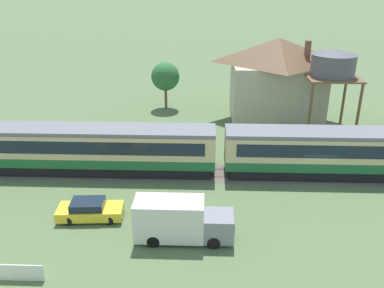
% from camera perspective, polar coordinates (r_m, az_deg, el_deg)
% --- Properties ---
extents(ground_plane, '(600.00, 600.00, 0.00)m').
position_cam_1_polar(ground_plane, '(35.09, 16.72, -4.52)').
color(ground_plane, '#566B42').
extents(passenger_train, '(85.10, 3.12, 3.94)m').
position_cam_1_polar(passenger_train, '(33.47, 4.39, -0.76)').
color(passenger_train, '#1E6033').
rests_on(passenger_train, ground_plane).
extents(railway_track, '(129.22, 3.60, 0.04)m').
position_cam_1_polar(railway_track, '(34.42, 4.67, -4.08)').
color(railway_track, '#665B51').
rests_on(railway_track, ground_plane).
extents(station_house_brown_roof, '(10.63, 9.35, 9.04)m').
position_cam_1_polar(station_house_brown_roof, '(47.42, 11.74, 9.15)').
color(station_house_brown_roof, '#BCB293').
rests_on(station_house_brown_roof, ground_plane).
extents(water_tower, '(5.21, 5.21, 8.69)m').
position_cam_1_polar(water_tower, '(43.45, 19.20, 10.44)').
color(water_tower, brown).
rests_on(water_tower, ground_plane).
extents(parked_car_yellow, '(4.53, 2.14, 1.36)m').
position_cam_1_polar(parked_car_yellow, '(28.95, -14.14, -8.97)').
color(parked_car_yellow, yellow).
rests_on(parked_car_yellow, ground_plane).
extents(delivery_truck_grey, '(6.19, 2.02, 2.75)m').
position_cam_1_polar(delivery_truck_grey, '(25.74, -1.74, -10.66)').
color(delivery_truck_grey, gray).
rests_on(delivery_truck_grey, ground_plane).
extents(yard_tree_0, '(3.43, 3.43, 5.74)m').
position_cam_1_polar(yard_tree_0, '(49.76, -3.76, 9.42)').
color(yard_tree_0, brown).
rests_on(yard_tree_0, ground_plane).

